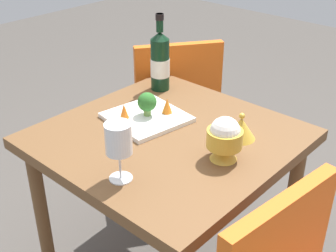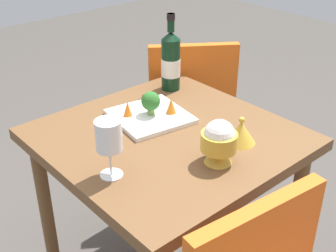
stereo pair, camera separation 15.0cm
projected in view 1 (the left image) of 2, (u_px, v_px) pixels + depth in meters
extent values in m
cube|color=brown|center=(168.00, 139.00, 1.53)|extent=(0.78, 0.78, 0.04)
cylinder|color=brown|center=(163.00, 155.00, 2.11)|extent=(0.05, 0.05, 0.69)
cylinder|color=brown|center=(44.00, 226.00, 1.68)|extent=(0.05, 0.05, 0.69)
cylinder|color=brown|center=(289.00, 218.00, 1.72)|extent=(0.05, 0.05, 0.69)
cube|color=orange|center=(170.00, 110.00, 2.31)|extent=(0.56, 0.56, 0.02)
cube|color=orange|center=(179.00, 86.00, 2.06)|extent=(0.35, 0.26, 0.40)
cylinder|color=black|center=(134.00, 135.00, 2.54)|extent=(0.03, 0.03, 0.43)
cylinder|color=black|center=(192.00, 129.00, 2.60)|extent=(0.03, 0.03, 0.43)
cylinder|color=black|center=(144.00, 168.00, 2.24)|extent=(0.03, 0.03, 0.43)
cylinder|color=black|center=(209.00, 160.00, 2.31)|extent=(0.03, 0.03, 0.43)
cylinder|color=black|center=(160.00, 65.00, 1.79)|extent=(0.07, 0.07, 0.21)
cone|color=black|center=(160.00, 36.00, 1.74)|extent=(0.07, 0.07, 0.03)
cylinder|color=black|center=(160.00, 23.00, 1.71)|extent=(0.03, 0.03, 0.07)
cylinder|color=black|center=(160.00, 17.00, 1.70)|extent=(0.03, 0.03, 0.02)
cylinder|color=silver|center=(160.00, 67.00, 1.80)|extent=(0.08, 0.08, 0.07)
cylinder|color=white|center=(121.00, 178.00, 1.29)|extent=(0.07, 0.07, 0.00)
cylinder|color=white|center=(120.00, 165.00, 1.27)|extent=(0.01, 0.01, 0.08)
cylinder|color=white|center=(118.00, 138.00, 1.23)|extent=(0.08, 0.08, 0.09)
cone|color=gold|center=(224.00, 152.00, 1.37)|extent=(0.08, 0.08, 0.04)
cylinder|color=gold|center=(225.00, 138.00, 1.35)|extent=(0.11, 0.11, 0.05)
sphere|color=white|center=(225.00, 132.00, 1.34)|extent=(0.09, 0.09, 0.09)
cone|color=gold|center=(241.00, 128.00, 1.48)|extent=(0.10, 0.10, 0.07)
sphere|color=gold|center=(242.00, 116.00, 1.46)|extent=(0.02, 0.02, 0.02)
cube|color=white|center=(147.00, 117.00, 1.61)|extent=(0.29, 0.29, 0.02)
cylinder|color=#729E4C|center=(147.00, 112.00, 1.60)|extent=(0.03, 0.03, 0.03)
sphere|color=#2D6B28|center=(147.00, 102.00, 1.58)|extent=(0.07, 0.07, 0.07)
cone|color=orange|center=(167.00, 106.00, 1.61)|extent=(0.04, 0.04, 0.06)
cone|color=orange|center=(124.00, 111.00, 1.57)|extent=(0.03, 0.03, 0.05)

